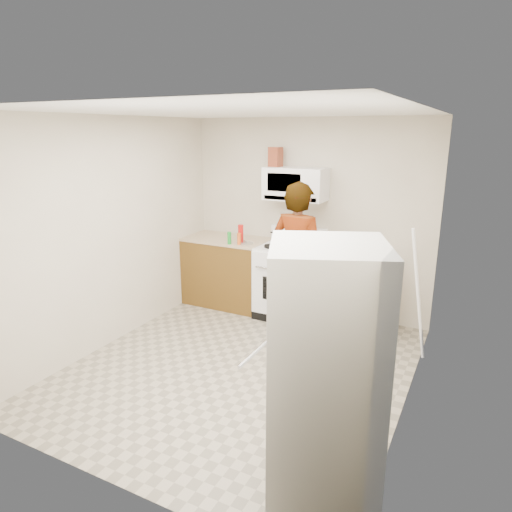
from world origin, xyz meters
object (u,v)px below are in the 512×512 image
Objects in this scene: microwave at (296,184)px; saucepan at (286,237)px; gas_range at (290,280)px; fridge at (324,373)px; person at (297,261)px; kettle at (361,245)px.

microwave is 0.71m from saucepan.
fridge reaches higher than gas_range.
gas_range is 0.57m from saucepan.
person is at bearing -59.16° from gas_range.
person is (0.30, -0.50, 0.42)m from gas_range.
saucepan is at bearing 164.68° from microwave.
fridge reaches higher than saucepan.
microwave is at bearing -15.32° from saucepan.
fridge is at bearing -63.96° from microwave.
gas_range is 0.62× the size of person.
fridge is at bearing -62.02° from saucepan.
saucepan is at bearing 129.78° from gas_range.
person reaches higher than gas_range.
saucepan is at bearing 95.71° from fridge.
fridge is 8.53× the size of saucepan.
gas_range is 1.02m from kettle.
gas_range is at bearing -50.22° from saucepan.
fridge is 2.81m from kettle.
kettle reaches higher than saucepan.
microwave is at bearing 93.77° from fridge.
microwave reaches higher than person.
fridge is (1.35, -2.76, -0.85)m from microwave.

